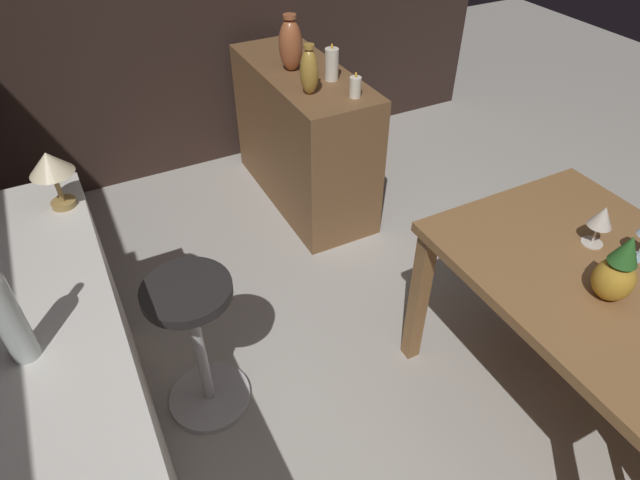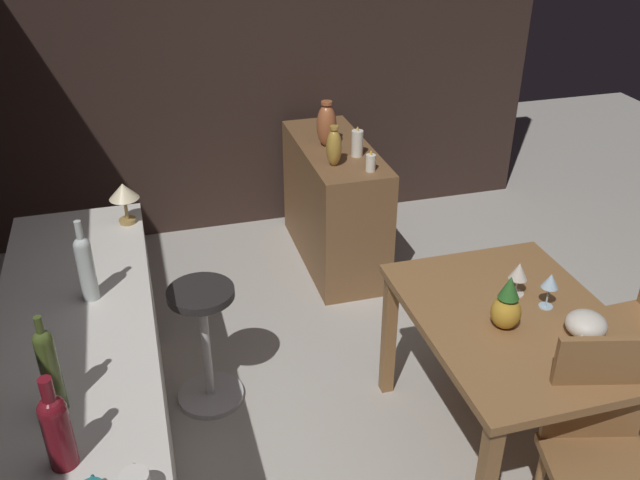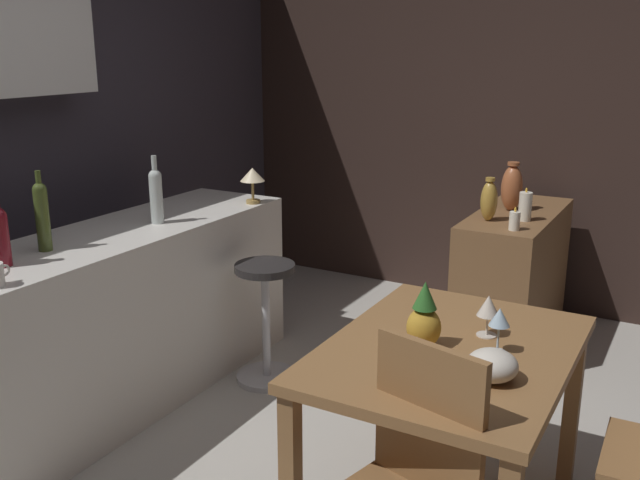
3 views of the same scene
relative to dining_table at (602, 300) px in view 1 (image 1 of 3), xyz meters
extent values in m
plane|color=#B7B2A8|center=(0.04, 0.44, -0.64)|extent=(9.00, 9.00, 0.00)
cube|color=olive|center=(0.00, 0.00, 0.08)|extent=(1.11, 0.83, 0.04)
cube|color=olive|center=(0.51, 0.36, -0.29)|extent=(0.06, 0.06, 0.70)
cube|color=olive|center=(0.51, -0.36, -0.29)|extent=(0.06, 0.06, 0.70)
cube|color=brown|center=(1.86, 0.24, -0.23)|extent=(1.10, 0.44, 0.82)
cylinder|color=olive|center=(0.26, -0.57, -0.43)|extent=(0.04, 0.04, 0.42)
cylinder|color=#262323|center=(0.69, 1.25, 0.00)|extent=(0.32, 0.32, 0.04)
cylinder|color=silver|center=(0.69, 1.25, -0.32)|extent=(0.04, 0.04, 0.62)
cylinder|color=silver|center=(0.69, 1.25, -0.63)|extent=(0.34, 0.34, 0.03)
cylinder|color=silver|center=(0.03, -0.16, 0.10)|extent=(0.06, 0.06, 0.00)
cylinder|color=silver|center=(0.16, -0.09, 0.10)|extent=(0.08, 0.08, 0.00)
cylinder|color=silver|center=(0.16, -0.09, 0.14)|extent=(0.01, 0.01, 0.08)
cone|color=silver|center=(0.16, -0.09, 0.22)|extent=(0.08, 0.08, 0.08)
ellipsoid|color=gold|center=(-0.04, 0.09, 0.17)|extent=(0.12, 0.12, 0.14)
cone|color=#2D6B28|center=(-0.04, 0.09, 0.29)|extent=(0.09, 0.09, 0.10)
cylinder|color=silver|center=(0.38, 1.70, 0.38)|extent=(0.07, 0.07, 0.24)
cylinder|color=#A58447|center=(1.00, 1.54, 0.27)|extent=(0.08, 0.08, 0.02)
cylinder|color=#A58447|center=(1.00, 1.54, 0.33)|extent=(0.02, 0.02, 0.11)
cone|color=beige|center=(1.00, 1.54, 0.43)|extent=(0.14, 0.14, 0.08)
cylinder|color=white|center=(1.68, 0.15, 0.26)|extent=(0.07, 0.07, 0.16)
ellipsoid|color=yellow|center=(1.68, 0.15, 0.35)|extent=(0.01, 0.01, 0.03)
cylinder|color=white|center=(1.44, 0.15, 0.23)|extent=(0.06, 0.06, 0.10)
ellipsoid|color=yellow|center=(1.44, 0.15, 0.29)|extent=(0.01, 0.01, 0.03)
ellipsoid|color=#B26038|center=(1.89, 0.29, 0.32)|extent=(0.13, 0.13, 0.27)
cylinder|color=#B26038|center=(1.89, 0.29, 0.46)|extent=(0.07, 0.07, 0.02)
ellipsoid|color=#B78C38|center=(1.58, 0.33, 0.29)|extent=(0.09, 0.09, 0.23)
cylinder|color=#B78C38|center=(1.58, 0.33, 0.42)|extent=(0.05, 0.05, 0.02)
camera|label=1|loc=(-0.69, 1.44, 1.32)|focal=30.01mm
camera|label=2|loc=(-2.05, 1.44, 1.81)|focal=38.64mm
camera|label=3|loc=(-2.26, -0.74, 1.15)|focal=39.75mm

